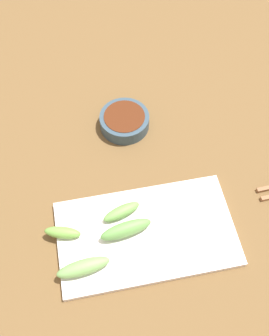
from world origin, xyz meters
name	(u,v)px	position (x,y,z in m)	size (l,w,h in m)	color
tabletop	(150,188)	(0.00, 0.00, 0.01)	(2.10, 2.10, 0.02)	brown
sauce_bowl	(124,120)	(-0.16, -0.02, 0.04)	(0.11, 0.11, 0.03)	#334858
serving_plate	(146,234)	(0.10, -0.03, 0.03)	(0.19, 0.33, 0.01)	white
broccoli_stalk_0	(83,267)	(0.15, -0.15, 0.05)	(0.03, 0.09, 0.03)	#76AA5B
broccoli_stalk_1	(63,233)	(0.08, -0.18, 0.04)	(0.02, 0.07, 0.02)	#71AA45
broccoli_stalk_2	(122,212)	(0.06, -0.07, 0.04)	(0.02, 0.07, 0.02)	#6DA04D
broccoli_stalk_3	(126,229)	(0.10, -0.07, 0.05)	(0.03, 0.10, 0.03)	#66A24E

